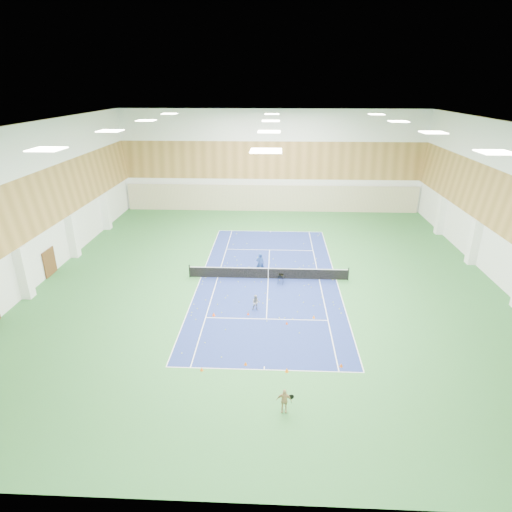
# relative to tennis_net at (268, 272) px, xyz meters

# --- Properties ---
(ground) EXTENTS (40.00, 40.00, 0.00)m
(ground) POSITION_rel_tennis_net_xyz_m (0.00, 0.00, -0.55)
(ground) COLOR #2D6A31
(ground) RESTS_ON ground
(room_shell) EXTENTS (36.00, 40.00, 12.00)m
(room_shell) POSITION_rel_tennis_net_xyz_m (0.00, 0.00, 5.45)
(room_shell) COLOR white
(room_shell) RESTS_ON ground
(wood_cladding) EXTENTS (36.00, 40.00, 8.00)m
(wood_cladding) POSITION_rel_tennis_net_xyz_m (0.00, 0.00, 7.45)
(wood_cladding) COLOR #A5793D
(wood_cladding) RESTS_ON room_shell
(ceiling_light_grid) EXTENTS (21.40, 25.40, 0.06)m
(ceiling_light_grid) POSITION_rel_tennis_net_xyz_m (0.00, 0.00, 11.37)
(ceiling_light_grid) COLOR white
(ceiling_light_grid) RESTS_ON room_shell
(court_surface) EXTENTS (10.97, 23.77, 0.01)m
(court_surface) POSITION_rel_tennis_net_xyz_m (0.00, 0.00, -0.55)
(court_surface) COLOR navy
(court_surface) RESTS_ON ground
(tennis_balls_scatter) EXTENTS (10.57, 22.77, 0.07)m
(tennis_balls_scatter) POSITION_rel_tennis_net_xyz_m (0.00, 0.00, -0.50)
(tennis_balls_scatter) COLOR #B8CE23
(tennis_balls_scatter) RESTS_ON ground
(tennis_net) EXTENTS (12.80, 0.10, 1.10)m
(tennis_net) POSITION_rel_tennis_net_xyz_m (0.00, 0.00, 0.00)
(tennis_net) COLOR black
(tennis_net) RESTS_ON ground
(back_curtain) EXTENTS (35.40, 0.16, 3.20)m
(back_curtain) POSITION_rel_tennis_net_xyz_m (0.00, 19.75, 1.05)
(back_curtain) COLOR #C6B793
(back_curtain) RESTS_ON ground
(door_left_b) EXTENTS (0.08, 1.80, 2.20)m
(door_left_b) POSITION_rel_tennis_net_xyz_m (-17.92, 0.00, 0.55)
(door_left_b) COLOR #593319
(door_left_b) RESTS_ON ground
(coach) EXTENTS (0.67, 0.46, 1.78)m
(coach) POSITION_rel_tennis_net_xyz_m (-0.70, 1.05, 0.34)
(coach) COLOR navy
(coach) RESTS_ON ground
(child_court) EXTENTS (0.56, 0.44, 1.14)m
(child_court) POSITION_rel_tennis_net_xyz_m (-0.76, -5.16, 0.02)
(child_court) COLOR gray
(child_court) RESTS_ON ground
(child_apron) EXTENTS (0.77, 0.36, 1.28)m
(child_apron) POSITION_rel_tennis_net_xyz_m (1.03, -15.04, 0.09)
(child_apron) COLOR tan
(child_apron) RESTS_ON ground
(ball_cart) EXTENTS (0.55, 0.55, 0.79)m
(ball_cart) POSITION_rel_tennis_net_xyz_m (1.01, -0.90, -0.15)
(ball_cart) COLOR black
(ball_cart) RESTS_ON ground
(cone_svc_a) EXTENTS (0.23, 0.23, 0.25)m
(cone_svc_a) POSITION_rel_tennis_net_xyz_m (-3.60, -6.14, -0.42)
(cone_svc_a) COLOR #F54A0C
(cone_svc_a) RESTS_ON ground
(cone_svc_b) EXTENTS (0.18, 0.18, 0.20)m
(cone_svc_b) POSITION_rel_tennis_net_xyz_m (-1.27, -5.89, -0.45)
(cone_svc_b) COLOR #FF450D
(cone_svc_b) RESTS_ON ground
(cone_svc_c) EXTENTS (0.18, 0.18, 0.19)m
(cone_svc_c) POSITION_rel_tennis_net_xyz_m (1.35, -6.99, -0.45)
(cone_svc_c) COLOR #EC440C
(cone_svc_c) RESTS_ON ground
(cone_svc_d) EXTENTS (0.19, 0.19, 0.21)m
(cone_svc_d) POSITION_rel_tennis_net_xyz_m (3.19, -6.12, -0.44)
(cone_svc_d) COLOR orange
(cone_svc_d) RESTS_ON ground
(cone_base_a) EXTENTS (0.19, 0.19, 0.21)m
(cone_base_a) POSITION_rel_tennis_net_xyz_m (-3.44, -12.09, -0.44)
(cone_base_a) COLOR #FF610D
(cone_base_a) RESTS_ON ground
(cone_base_b) EXTENTS (0.19, 0.19, 0.21)m
(cone_base_b) POSITION_rel_tennis_net_xyz_m (-1.06, -11.48, -0.45)
(cone_base_b) COLOR orange
(cone_base_b) RESTS_ON ground
(cone_base_c) EXTENTS (0.21, 0.21, 0.24)m
(cone_base_c) POSITION_rel_tennis_net_xyz_m (1.25, -11.98, -0.43)
(cone_base_c) COLOR orange
(cone_base_c) RESTS_ON ground
(cone_base_d) EXTENTS (0.20, 0.20, 0.22)m
(cone_base_d) POSITION_rel_tennis_net_xyz_m (4.29, -11.40, -0.44)
(cone_base_d) COLOR #E45A0C
(cone_base_d) RESTS_ON ground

